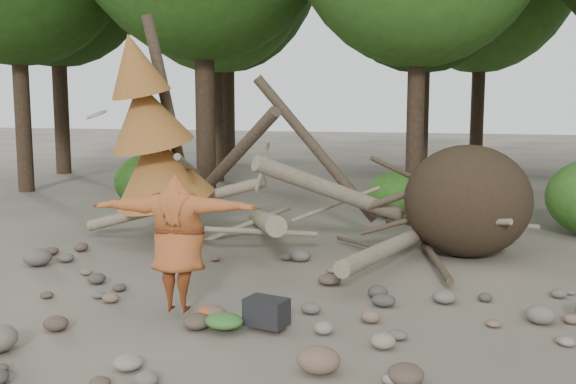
% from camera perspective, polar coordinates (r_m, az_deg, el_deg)
% --- Properties ---
extents(ground, '(120.00, 120.00, 0.00)m').
position_cam_1_polar(ground, '(8.33, -4.97, -10.82)').
color(ground, '#514C44').
rests_on(ground, ground).
extents(deadfall_pile, '(8.55, 5.24, 3.30)m').
position_cam_1_polar(deadfall_pile, '(11.64, 12.76, -0.89)').
color(deadfall_pile, '#332619').
rests_on(deadfall_pile, ground).
extents(dead_conifer, '(2.06, 2.16, 4.35)m').
position_cam_1_polar(dead_conifer, '(12.35, -12.04, 5.01)').
color(dead_conifer, '#4C3F30').
rests_on(dead_conifer, ground).
extents(bush_left, '(1.80, 1.80, 1.44)m').
position_cam_1_polar(bush_left, '(16.96, -12.21, 0.94)').
color(bush_left, '#234C14').
rests_on(bush_left, ground).
extents(bush_mid, '(1.40, 1.40, 1.12)m').
position_cam_1_polar(bush_mid, '(15.36, 9.64, -0.28)').
color(bush_mid, '#2E611C').
rests_on(bush_mid, ground).
extents(frisbee_thrower, '(2.18, 0.99, 2.52)m').
position_cam_1_polar(frisbee_thrower, '(8.12, -9.78, -4.50)').
color(frisbee_thrower, '#A35024').
rests_on(frisbee_thrower, ground).
extents(backpack, '(0.53, 0.40, 0.32)m').
position_cam_1_polar(backpack, '(7.73, -1.92, -11.02)').
color(backpack, black).
rests_on(backpack, ground).
extents(cloth_green, '(0.46, 0.39, 0.17)m').
position_cam_1_polar(cloth_green, '(7.70, -5.70, -11.70)').
color(cloth_green, '#36692A').
rests_on(cloth_green, ground).
extents(cloth_orange, '(0.34, 0.28, 0.12)m').
position_cam_1_polar(cloth_orange, '(8.14, -6.83, -10.83)').
color(cloth_orange, '#C24E21').
rests_on(cloth_orange, ground).
extents(boulder_front_right, '(0.44, 0.40, 0.27)m').
position_cam_1_polar(boulder_front_right, '(6.58, 2.71, -14.68)').
color(boulder_front_right, brown).
rests_on(boulder_front_right, ground).
extents(boulder_mid_left, '(0.50, 0.45, 0.30)m').
position_cam_1_polar(boulder_mid_left, '(11.49, -21.39, -5.41)').
color(boulder_mid_left, '#5F5650').
rests_on(boulder_mid_left, ground).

